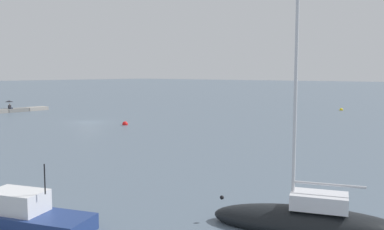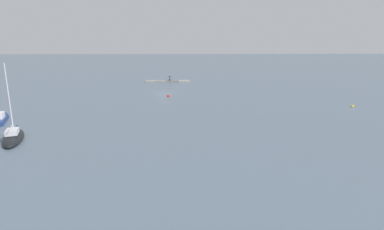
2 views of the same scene
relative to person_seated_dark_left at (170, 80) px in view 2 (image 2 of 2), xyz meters
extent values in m
plane|color=slate|center=(0.56, 19.45, -0.80)|extent=(500.00, 500.00, 0.00)
cube|color=gray|center=(-4.34, -0.16, -0.53)|extent=(3.17, 1.74, 0.54)
cube|color=slate|center=(-1.08, -0.16, -0.53)|extent=(3.17, 1.74, 0.54)
cube|color=gray|center=(2.19, -0.16, -0.53)|extent=(3.17, 1.74, 0.54)
cube|color=gray|center=(5.45, -0.16, -0.53)|extent=(3.17, 1.74, 0.54)
cube|color=#1E2333|center=(-0.04, 0.19, -0.17)|extent=(0.43, 0.48, 0.16)
cube|color=#232328|center=(0.02, -0.08, 0.01)|extent=(0.43, 0.29, 0.52)
sphere|color=tan|center=(0.02, -0.08, 0.37)|extent=(0.22, 0.22, 0.22)
cylinder|color=black|center=(0.02, -0.18, 0.27)|extent=(0.02, 0.02, 1.05)
cone|color=black|center=(0.02, -0.18, 0.85)|extent=(1.22, 1.22, 0.21)
sphere|color=black|center=(0.02, -0.18, 0.99)|extent=(0.05, 0.05, 0.05)
ellipsoid|color=black|center=(16.68, 54.19, -0.54)|extent=(4.45, 7.56, 1.25)
cube|color=silver|center=(16.56, 54.53, 0.37)|extent=(1.87, 2.34, 0.57)
cylinder|color=silver|center=(16.88, 53.64, 4.20)|extent=(0.12, 0.12, 8.22)
cylinder|color=silver|center=(16.44, 54.84, 1.02)|extent=(0.96, 2.43, 0.09)
sphere|color=black|center=(17.83, 51.04, 0.14)|extent=(0.17, 0.17, 0.17)
cone|color=navy|center=(24.03, 43.70, -0.59)|extent=(2.19, 2.18, 1.71)
sphere|color=yellow|center=(-34.43, 36.66, -0.70)|extent=(0.54, 0.54, 0.54)
sphere|color=red|center=(-0.58, 24.62, -0.69)|extent=(0.62, 0.62, 0.62)
camera|label=1|loc=(31.38, 60.63, 5.11)|focal=39.88mm
camera|label=2|loc=(-3.34, 89.34, 10.53)|focal=28.30mm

